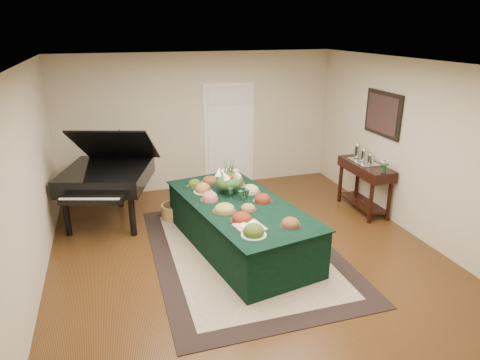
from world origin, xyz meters
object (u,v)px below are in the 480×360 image
object	(u,v)px
buffet_table	(240,225)
mahogany_sideboard	(365,175)
grand_piano	(107,175)
floral_centerpiece	(229,178)

from	to	relation	value
buffet_table	mahogany_sideboard	distance (m)	2.62
grand_piano	mahogany_sideboard	bearing A→B (deg)	-11.69
floral_centerpiece	mahogany_sideboard	xyz separation A→B (m)	(2.57, 0.23, -0.29)
mahogany_sideboard	grand_piano	bearing A→B (deg)	168.31
buffet_table	floral_centerpiece	size ratio (longest dim) A/B	6.89
buffet_table	floral_centerpiece	xyz separation A→B (m)	(-0.04, 0.42, 0.61)
mahogany_sideboard	floral_centerpiece	bearing A→B (deg)	-174.87
floral_centerpiece	grand_piano	world-z (taller)	grand_piano
grand_piano	buffet_table	bearing A→B (deg)	-40.30
buffet_table	floral_centerpiece	distance (m)	0.74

